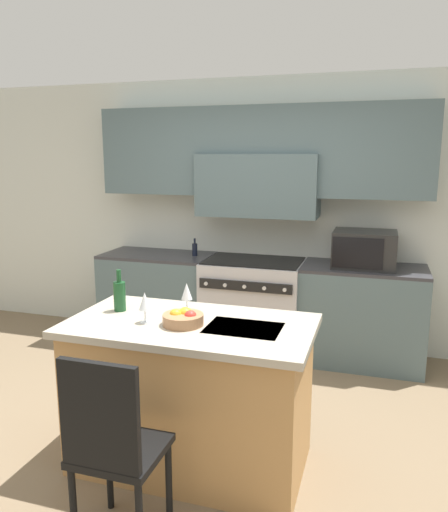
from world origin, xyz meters
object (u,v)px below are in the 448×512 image
at_px(fruit_bowl, 183,318).
at_px(wine_glass_far, 187,292).
at_px(microwave, 364,249).
at_px(wine_bottle, 120,295).
at_px(oil_bottle_on_counter, 195,249).
at_px(island_chair, 112,443).
at_px(wine_glass_near, 145,302).
at_px(range_stove, 253,306).

bearing_deg(fruit_bowl, wine_glass_far, 106.72).
xyz_separation_m(microwave, wine_bottle, (-1.47, -1.88, -0.05)).
bearing_deg(fruit_bowl, oil_bottle_on_counter, 108.80).
bearing_deg(oil_bottle_on_counter, island_chair, -77.50).
distance_m(microwave, wine_glass_far, 2.05).
height_order(wine_bottle, wine_glass_near, wine_bottle).
relative_size(range_stove, oil_bottle_on_counter, 5.34).
distance_m(microwave, island_chair, 2.99).
bearing_deg(wine_glass_near, wine_bottle, 147.35).
distance_m(range_stove, wine_bottle, 2.00).
height_order(island_chair, oil_bottle_on_counter, oil_bottle_on_counter).
bearing_deg(oil_bottle_on_counter, wine_bottle, -84.11).
distance_m(microwave, wine_bottle, 2.39).
height_order(island_chair, wine_bottle, wine_bottle).
bearing_deg(oil_bottle_on_counter, wine_glass_near, -77.47).
height_order(range_stove, wine_glass_near, wine_glass_near).
bearing_deg(fruit_bowl, microwave, 64.22).
bearing_deg(range_stove, microwave, 1.03).
relative_size(range_stove, fruit_bowl, 3.91).
height_order(microwave, fruit_bowl, microwave).
bearing_deg(microwave, fruit_bowl, -115.78).
bearing_deg(microwave, range_stove, -178.97).
xyz_separation_m(range_stove, wine_bottle, (-0.44, -1.86, 0.58)).
xyz_separation_m(island_chair, wine_glass_far, (0.01, 0.98, 0.49)).
relative_size(microwave, wine_bottle, 2.04).
height_order(microwave, wine_glass_near, microwave).
bearing_deg(wine_glass_far, fruit_bowl, -73.28).
relative_size(island_chair, wine_glass_far, 5.40).
bearing_deg(range_stove, island_chair, -90.42).
height_order(range_stove, microwave, microwave).
distance_m(wine_glass_near, fruit_bowl, 0.25).
height_order(wine_glass_near, fruit_bowl, wine_glass_near).
distance_m(range_stove, wine_glass_near, 2.12).
distance_m(microwave, wine_glass_near, 2.38).
distance_m(island_chair, oil_bottle_on_counter, 2.88).
distance_m(wine_glass_far, fruit_bowl, 0.27).
bearing_deg(microwave, wine_glass_far, -120.61).
relative_size(range_stove, wine_bottle, 3.50).
xyz_separation_m(range_stove, oil_bottle_on_counter, (-0.64, 0.05, 0.53)).
distance_m(wine_glass_far, oil_bottle_on_counter, 1.91).
bearing_deg(range_stove, wine_glass_near, -94.90).
xyz_separation_m(microwave, wine_glass_far, (-1.05, -1.77, -0.03)).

